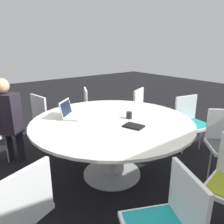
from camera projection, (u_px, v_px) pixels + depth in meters
ground_plane at (112, 174)px, 2.86m from camera, size 16.00×16.00×0.00m
conference_table at (112, 129)px, 2.67m from camera, size 1.94×1.94×0.75m
chair_2 at (17, 208)px, 1.54m from camera, size 0.56×0.55×0.86m
chair_3 at (167, 222)px, 1.42m from camera, size 0.57×0.58×0.86m
chair_6 at (191, 119)px, 3.35m from camera, size 0.52×0.50×0.86m
chair_7 at (145, 109)px, 3.91m from camera, size 0.57×0.56×0.86m
chair_8 at (93, 107)px, 3.99m from camera, size 0.57×0.58×0.86m
chair_9 at (47, 115)px, 3.56m from camera, size 0.48×0.50×0.86m
person_0 at (6, 115)px, 2.93m from camera, size 0.40×0.42×1.21m
laptop at (70, 113)px, 2.72m from camera, size 0.37×0.37×0.21m
spiral_notebook at (134, 126)px, 2.41m from camera, size 0.21×0.25×0.02m
coffee_cup at (129, 115)px, 2.68m from camera, size 0.07×0.07×0.08m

